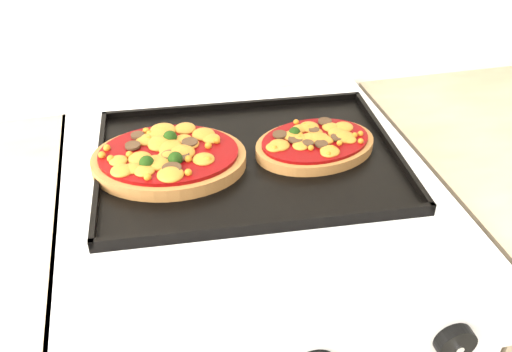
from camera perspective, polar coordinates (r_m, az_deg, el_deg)
name	(u,v)px	position (r m, az deg, el deg)	size (l,w,h in m)	color
knob_right	(455,342)	(0.78, 19.28, -15.42)	(0.05, 0.05, 0.02)	black
baking_tray	(249,158)	(0.93, -0.71, 1.82)	(0.49, 0.36, 0.02)	black
pizza_left	(169,157)	(0.92, -8.70, 1.90)	(0.25, 0.19, 0.04)	olive
pizza_right	(315,143)	(0.95, 5.93, 3.29)	(0.20, 0.15, 0.03)	olive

